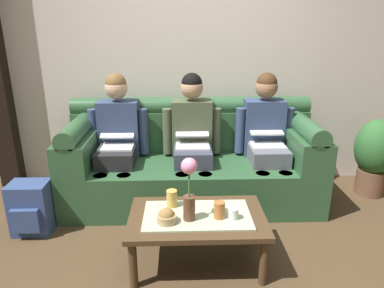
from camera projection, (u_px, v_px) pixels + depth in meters
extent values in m
plane|color=#4C3823|center=(198.00, 276.00, 2.41)|extent=(14.00, 14.00, 0.00)
cube|color=beige|center=(190.00, 44.00, 3.56)|extent=(6.00, 0.12, 2.90)
cube|color=#2D5633|center=(192.00, 181.00, 3.39)|extent=(2.35, 0.88, 0.42)
cube|color=#2D5633|center=(191.00, 130.00, 3.57)|extent=(2.35, 0.22, 0.40)
cylinder|color=#2D5633|center=(191.00, 106.00, 3.49)|extent=(2.35, 0.18, 0.18)
cube|color=#2D5633|center=(81.00, 148.00, 3.24)|extent=(0.28, 0.88, 0.28)
cylinder|color=#2D5633|center=(79.00, 129.00, 3.18)|extent=(0.18, 0.88, 0.18)
cube|color=#2D5633|center=(302.00, 145.00, 3.31)|extent=(0.28, 0.88, 0.28)
cylinder|color=#2D5633|center=(304.00, 127.00, 3.25)|extent=(0.18, 0.88, 0.18)
cube|color=#232326|center=(116.00, 156.00, 3.22)|extent=(0.34, 0.40, 0.15)
cylinder|color=#232326|center=(102.00, 197.00, 3.06)|extent=(0.12, 0.12, 0.42)
cylinder|color=#232326|center=(125.00, 197.00, 3.06)|extent=(0.12, 0.12, 0.42)
cube|color=navy|center=(119.00, 129.00, 3.38)|extent=(0.38, 0.22, 0.54)
cylinder|color=navy|center=(94.00, 132.00, 3.34)|extent=(0.09, 0.09, 0.44)
cylinder|color=navy|center=(143.00, 131.00, 3.36)|extent=(0.09, 0.09, 0.44)
sphere|color=tan|center=(116.00, 88.00, 3.23)|extent=(0.21, 0.21, 0.21)
sphere|color=brown|center=(116.00, 84.00, 3.22)|extent=(0.19, 0.19, 0.19)
cube|color=silver|center=(116.00, 147.00, 3.21)|extent=(0.31, 0.22, 0.02)
cube|color=silver|center=(118.00, 131.00, 3.31)|extent=(0.31, 0.20, 0.09)
cube|color=black|center=(118.00, 132.00, 3.31)|extent=(0.27, 0.17, 0.07)
cube|color=#383D4C|center=(193.00, 155.00, 3.24)|extent=(0.34, 0.40, 0.15)
cylinder|color=#383D4C|center=(182.00, 196.00, 3.08)|extent=(0.12, 0.12, 0.42)
cylinder|color=#383D4C|center=(205.00, 196.00, 3.09)|extent=(0.12, 0.12, 0.42)
cube|color=#475138|center=(192.00, 128.00, 3.40)|extent=(0.38, 0.22, 0.54)
cylinder|color=#475138|center=(167.00, 131.00, 3.36)|extent=(0.09, 0.09, 0.44)
cylinder|color=#475138|center=(216.00, 131.00, 3.38)|extent=(0.09, 0.09, 0.44)
sphere|color=tan|center=(192.00, 88.00, 3.26)|extent=(0.21, 0.21, 0.21)
sphere|color=black|center=(192.00, 83.00, 3.24)|extent=(0.19, 0.19, 0.19)
cube|color=silver|center=(193.00, 146.00, 3.23)|extent=(0.31, 0.22, 0.02)
cube|color=silver|center=(192.00, 131.00, 3.33)|extent=(0.31, 0.21, 0.07)
cube|color=black|center=(192.00, 131.00, 3.32)|extent=(0.27, 0.18, 0.06)
cube|color=#595B66|center=(268.00, 154.00, 3.26)|extent=(0.34, 0.40, 0.15)
cylinder|color=#595B66|center=(261.00, 195.00, 3.10)|extent=(0.12, 0.12, 0.42)
cylinder|color=#595B66|center=(284.00, 195.00, 3.11)|extent=(0.12, 0.12, 0.42)
cube|color=navy|center=(263.00, 127.00, 3.43)|extent=(0.38, 0.22, 0.54)
cylinder|color=navy|center=(240.00, 131.00, 3.39)|extent=(0.09, 0.09, 0.44)
cylinder|color=navy|center=(288.00, 130.00, 3.40)|extent=(0.09, 0.09, 0.44)
sphere|color=#936B4C|center=(267.00, 87.00, 3.28)|extent=(0.21, 0.21, 0.21)
sphere|color=#472D19|center=(267.00, 83.00, 3.27)|extent=(0.19, 0.19, 0.19)
cube|color=silver|center=(268.00, 145.00, 3.25)|extent=(0.31, 0.22, 0.02)
cube|color=silver|center=(265.00, 130.00, 3.34)|extent=(0.31, 0.21, 0.06)
cube|color=black|center=(266.00, 130.00, 3.33)|extent=(0.27, 0.18, 0.04)
cube|color=#47331E|center=(197.00, 218.00, 2.44)|extent=(0.95, 0.59, 0.04)
cube|color=#B2C69E|center=(197.00, 215.00, 2.44)|extent=(0.74, 0.41, 0.01)
cylinder|color=#47331E|center=(133.00, 265.00, 2.26)|extent=(0.06, 0.06, 0.34)
cylinder|color=#47331E|center=(264.00, 262.00, 2.29)|extent=(0.06, 0.06, 0.34)
cylinder|color=#47331E|center=(141.00, 224.00, 2.72)|extent=(0.06, 0.06, 0.34)
cylinder|color=#47331E|center=(250.00, 222.00, 2.75)|extent=(0.06, 0.06, 0.34)
cylinder|color=brown|center=(189.00, 208.00, 2.34)|extent=(0.08, 0.08, 0.17)
cylinder|color=#3D7538|center=(189.00, 184.00, 2.29)|extent=(0.01, 0.01, 0.18)
sphere|color=pink|center=(189.00, 166.00, 2.25)|extent=(0.11, 0.11, 0.11)
cylinder|color=tan|center=(167.00, 218.00, 2.33)|extent=(0.13, 0.13, 0.06)
sphere|color=olive|center=(166.00, 216.00, 2.32)|extent=(0.11, 0.11, 0.11)
cylinder|color=#B26633|center=(219.00, 210.00, 2.37)|extent=(0.08, 0.08, 0.12)
cylinder|color=gold|center=(172.00, 198.00, 2.53)|extent=(0.08, 0.08, 0.12)
cylinder|color=white|center=(233.00, 213.00, 2.37)|extent=(0.07, 0.07, 0.08)
cube|color=#33477A|center=(32.00, 208.00, 2.87)|extent=(0.31, 0.23, 0.44)
cube|color=#33477A|center=(25.00, 221.00, 2.76)|extent=(0.22, 0.05, 0.20)
cylinder|color=brown|center=(370.00, 181.00, 3.56)|extent=(0.28, 0.28, 0.26)
ellipsoid|color=#2D602D|center=(376.00, 147.00, 3.44)|extent=(0.40, 0.40, 0.56)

